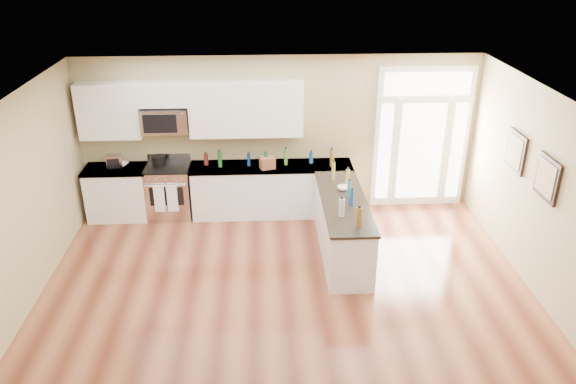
{
  "coord_description": "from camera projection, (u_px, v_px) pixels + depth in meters",
  "views": [
    {
      "loc": [
        -0.3,
        -5.45,
        4.68
      ],
      "look_at": [
        0.06,
        2.0,
        1.2
      ],
      "focal_mm": 35.0,
      "sensor_mm": 36.0,
      "label": 1
    }
  ],
  "objects": [
    {
      "name": "microwave",
      "position": [
        165.0,
        120.0,
        9.53
      ],
      "size": [
        0.78,
        0.41,
        0.42
      ],
      "color": "silver",
      "rests_on": "room_shell"
    },
    {
      "name": "cup_counter",
      "position": [
        264.0,
        160.0,
        9.94
      ],
      "size": [
        0.14,
        0.14,
        0.09
      ],
      "primitive_type": "imported",
      "rotation": [
        0.0,
        0.0,
        -0.21
      ],
      "color": "white",
      "rests_on": "back_cabinet_right"
    },
    {
      "name": "bowl_peninsula",
      "position": [
        343.0,
        188.0,
        8.91
      ],
      "size": [
        0.2,
        0.2,
        0.06
      ],
      "primitive_type": "imported",
      "rotation": [
        0.0,
        0.0,
        0.05
      ],
      "color": "white",
      "rests_on": "peninsula_cabinet"
    },
    {
      "name": "back_cabinet_right",
      "position": [
        272.0,
        191.0,
        10.07
      ],
      "size": [
        2.85,
        0.66,
        0.94
      ],
      "color": "white",
      "rests_on": "ground"
    },
    {
      "name": "counter_bottles",
      "position": [
        304.0,
        176.0,
        9.09
      ],
      "size": [
        2.41,
        2.45,
        0.31
      ],
      "color": "#19591E",
      "rests_on": "back_cabinet_right"
    },
    {
      "name": "room_shell",
      "position": [
        292.0,
        227.0,
        6.2
      ],
      "size": [
        8.0,
        8.0,
        8.0
      ],
      "color": "tan",
      "rests_on": "ground"
    },
    {
      "name": "peninsula_cabinet",
      "position": [
        342.0,
        229.0,
        8.81
      ],
      "size": [
        0.69,
        2.32,
        0.94
      ],
      "color": "white",
      "rests_on": "ground"
    },
    {
      "name": "upper_cabinet_right",
      "position": [
        246.0,
        109.0,
        9.56
      ],
      "size": [
        1.94,
        0.33,
        0.95
      ],
      "primitive_type": "cube",
      "color": "white",
      "rests_on": "room_shell"
    },
    {
      "name": "back_cabinet_left",
      "position": [
        119.0,
        194.0,
        9.95
      ],
      "size": [
        1.1,
        0.66,
        0.94
      ],
      "color": "white",
      "rests_on": "ground"
    },
    {
      "name": "wall_art_far",
      "position": [
        547.0,
        178.0,
        7.44
      ],
      "size": [
        0.05,
        0.58,
        0.58
      ],
      "color": "black",
      "rests_on": "room_shell"
    },
    {
      "name": "toaster_oven",
      "position": [
        115.0,
        161.0,
        9.73
      ],
      "size": [
        0.29,
        0.24,
        0.22
      ],
      "primitive_type": "cube",
      "rotation": [
        0.0,
        0.0,
        0.13
      ],
      "color": "silver",
      "rests_on": "back_cabinet_left"
    },
    {
      "name": "bowl_left",
      "position": [
        122.0,
        164.0,
        9.83
      ],
      "size": [
        0.28,
        0.28,
        0.05
      ],
      "primitive_type": "imported",
      "rotation": [
        0.0,
        0.0,
        -0.41
      ],
      "color": "white",
      "rests_on": "back_cabinet_left"
    },
    {
      "name": "entry_door",
      "position": [
        421.0,
        138.0,
        10.06
      ],
      "size": [
        1.7,
        0.1,
        2.6
      ],
      "color": "white",
      "rests_on": "ground"
    },
    {
      "name": "upper_cabinet_short",
      "position": [
        163.0,
        94.0,
        9.38
      ],
      "size": [
        0.82,
        0.33,
        0.4
      ],
      "primitive_type": "cube",
      "color": "white",
      "rests_on": "room_shell"
    },
    {
      "name": "stockpot",
      "position": [
        159.0,
        160.0,
        9.81
      ],
      "size": [
        0.25,
        0.25,
        0.18
      ],
      "primitive_type": "cylinder",
      "rotation": [
        0.0,
        0.0,
        0.06
      ],
      "color": "black",
      "rests_on": "kitchen_range"
    },
    {
      "name": "cardboard_box",
      "position": [
        267.0,
        163.0,
        9.69
      ],
      "size": [
        0.29,
        0.24,
        0.2
      ],
      "primitive_type": "cube",
      "rotation": [
        0.0,
        0.0,
        0.3
      ],
      "color": "brown",
      "rests_on": "back_cabinet_right"
    },
    {
      "name": "ground",
      "position": [
        291.0,
        349.0,
        6.92
      ],
      "size": [
        8.0,
        8.0,
        0.0
      ],
      "primitive_type": "plane",
      "color": "#5C2819"
    },
    {
      "name": "kitchen_range",
      "position": [
        169.0,
        191.0,
        9.97
      ],
      "size": [
        0.76,
        0.68,
        1.08
      ],
      "color": "silver",
      "rests_on": "ground"
    },
    {
      "name": "wall_art_near",
      "position": [
        516.0,
        151.0,
        8.35
      ],
      "size": [
        0.05,
        0.58,
        0.58
      ],
      "color": "black",
      "rests_on": "room_shell"
    },
    {
      "name": "upper_cabinet_left",
      "position": [
        109.0,
        111.0,
        9.45
      ],
      "size": [
        1.04,
        0.33,
        0.95
      ],
      "primitive_type": "cube",
      "color": "white",
      "rests_on": "room_shell"
    }
  ]
}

